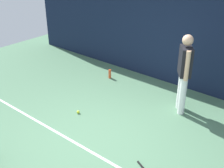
{
  "coord_description": "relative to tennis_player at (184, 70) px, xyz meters",
  "views": [
    {
      "loc": [
        3.04,
        -3.27,
        3.37
      ],
      "look_at": [
        0.0,
        0.4,
        1.0
      ],
      "focal_mm": 47.23,
      "sensor_mm": 36.0,
      "label": 1
    }
  ],
  "objects": [
    {
      "name": "ground_plane",
      "position": [
        -0.67,
        -1.9,
        -0.97
      ],
      "size": [
        12.0,
        12.0,
        0.0
      ],
      "primitive_type": "plane",
      "color": "#4C7556"
    },
    {
      "name": "back_fence",
      "position": [
        -0.67,
        1.1,
        0.41
      ],
      "size": [
        10.0,
        0.1,
        2.75
      ],
      "primitive_type": "cube",
      "color": "#141E38",
      "rests_on": "ground"
    },
    {
      "name": "court_line",
      "position": [
        -0.67,
        -2.25,
        -0.96
      ],
      "size": [
        9.0,
        0.05,
        0.0
      ],
      "primitive_type": "cube",
      "color": "white",
      "rests_on": "ground"
    },
    {
      "name": "tennis_player",
      "position": [
        0.0,
        0.0,
        0.0
      ],
      "size": [
        0.41,
        0.45,
        1.7
      ],
      "rotation": [
        0.0,
        0.0,
        -0.94
      ],
      "color": "white",
      "rests_on": "ground"
    },
    {
      "name": "tennis_ball_near_player",
      "position": [
        -1.61,
        -1.5,
        -0.93
      ],
      "size": [
        0.07,
        0.07,
        0.07
      ],
      "primitive_type": "sphere",
      "color": "#CCE033",
      "rests_on": "ground"
    },
    {
      "name": "water_bottle",
      "position": [
        -2.23,
        0.29,
        -0.85
      ],
      "size": [
        0.07,
        0.07,
        0.24
      ],
      "primitive_type": "cylinder",
      "color": "#D84C26",
      "rests_on": "ground"
    }
  ]
}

